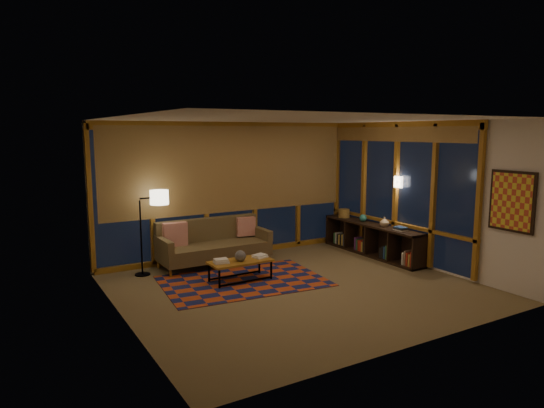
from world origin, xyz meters
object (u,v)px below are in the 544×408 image
floor_lamp (141,233)px  bookshelf (372,239)px  sofa (214,243)px  coffee_table (240,271)px

floor_lamp → bookshelf: bearing=-10.6°
sofa → floor_lamp: size_ratio=1.38×
floor_lamp → bookshelf: (4.45, -0.99, -0.42)m
coffee_table → bookshelf: size_ratio=0.41×
bookshelf → coffee_table: bearing=-176.4°
sofa → floor_lamp: bearing=177.7°
sofa → bookshelf: (3.09, -0.94, -0.10)m
sofa → coffee_table: size_ratio=1.94×
coffee_table → floor_lamp: size_ratio=0.71×
floor_lamp → bookshelf: size_ratio=0.58×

